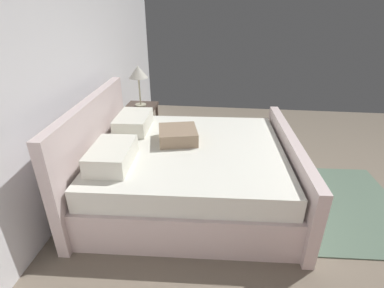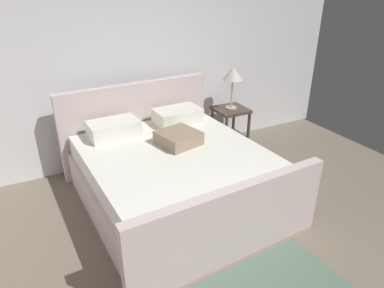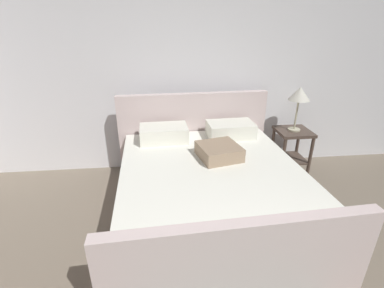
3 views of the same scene
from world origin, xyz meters
The scene contains 4 objects.
wall_back centered at (0.00, 3.31, 1.42)m, with size 6.26×0.12×2.83m, color white.
bed centered at (-0.03, 2.07, 0.34)m, with size 2.05×2.26×1.10m.
nightstand_right centered at (1.27, 2.92, 0.40)m, with size 0.44×0.44×0.60m.
table_lamp_right centered at (1.27, 2.92, 1.07)m, with size 0.27×0.27×0.58m.
Camera 2 is at (-1.35, -0.91, 2.24)m, focal length 32.20 mm.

